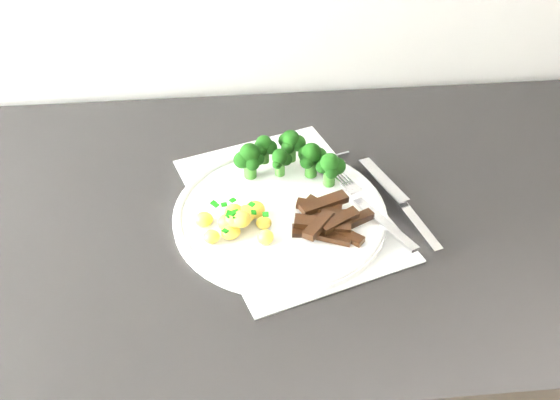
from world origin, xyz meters
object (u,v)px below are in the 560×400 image
counter (315,400)px  plate (280,214)px  beef_strips (327,219)px  knife (408,213)px  recipe_paper (288,207)px  broccoli (290,156)px  potatoes (238,219)px  fork (373,211)px

counter → plate: bearing=-174.3°
beef_strips → knife: bearing=7.8°
counter → recipe_paper: size_ratio=6.38×
beef_strips → broccoli: bearing=109.2°
potatoes → beef_strips: potatoes is taller
recipe_paper → broccoli: (0.01, 0.06, 0.04)m
counter → broccoli: broccoli is taller
counter → broccoli: (-0.04, 0.07, 0.47)m
counter → beef_strips: bearing=-98.7°
plate → fork: fork is taller
potatoes → knife: 0.21m
broccoli → knife: (0.14, -0.09, -0.03)m
beef_strips → potatoes: bearing=176.3°
knife → potatoes: bearing=-178.0°
broccoli → beef_strips: 0.11m
knife → recipe_paper: bearing=167.5°
broccoli → counter: bearing=-58.7°
fork → recipe_paper: bearing=160.7°
counter → fork: bearing=-23.3°
recipe_paper → fork: size_ratio=2.13×
plate → beef_strips: bearing=-27.6°
counter → plate: size_ratio=8.52×
beef_strips → recipe_paper: bearing=132.0°
recipe_paper → plate: 0.02m
broccoli → fork: broccoli is taller
plate → potatoes: 0.06m
recipe_paper → beef_strips: beef_strips is taller
potatoes → beef_strips: 0.11m
plate → fork: 0.12m
potatoes → recipe_paper: bearing=31.8°
counter → fork: 0.45m
counter → knife: size_ratio=12.50×
potatoes → knife: size_ratio=0.51×
counter → potatoes: size_ratio=24.41×
fork → knife: size_ratio=0.92×
plate → counter: bearing=5.7°
beef_strips → fork: (0.06, 0.01, -0.00)m
knife → broccoli: bearing=148.0°
recipe_paper → beef_strips: size_ratio=3.42×
counter → beef_strips: size_ratio=21.84×
broccoli → knife: broccoli is taller
beef_strips → fork: bearing=11.3°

